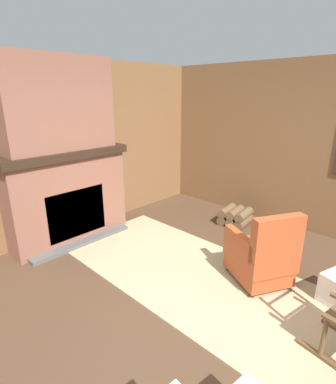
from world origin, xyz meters
name	(u,v)px	position (x,y,z in m)	size (l,w,h in m)	color
ground_plane	(204,319)	(0.00, 0.00, 0.00)	(14.00, 14.00, 0.00)	#4C3523
wood_panel_wall_left	(55,151)	(-2.79, 0.00, 1.31)	(0.06, 6.12, 2.62)	brown
wood_panel_wall_back	(322,150)	(0.02, 2.79, 1.31)	(6.12, 0.09, 2.62)	brown
fireplace_hearth	(68,196)	(-2.52, 0.00, 0.68)	(0.67, 1.82, 1.37)	brown
chimney_breast	(58,104)	(-2.53, 0.00, 1.99)	(0.40, 1.51, 1.24)	brown
area_rug	(199,277)	(-0.46, 0.52, 0.01)	(3.85, 1.62, 0.01)	tan
armchair	(261,256)	(0.09, 0.95, 0.35)	(0.88, 0.84, 0.93)	#A84723
firewood_stack	(235,216)	(-1.00, 2.18, 0.14)	(0.51, 0.50, 0.28)	brown
oil_lamp_vase	(39,145)	(-2.58, -0.31, 1.47)	(0.11, 0.11, 0.30)	#47708E
storage_case	(98,140)	(-2.58, 0.62, 1.43)	(0.16, 0.24, 0.14)	gray
decorative_plate_on_mantel	(58,141)	(-2.60, -0.03, 1.48)	(0.06, 0.24, 0.23)	gold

